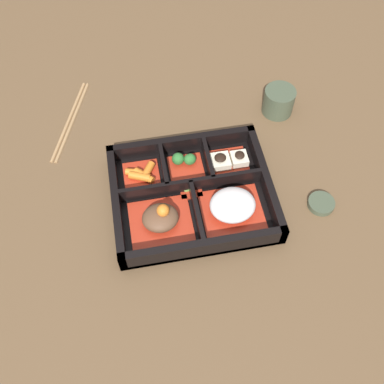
# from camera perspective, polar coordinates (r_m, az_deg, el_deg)

# --- Properties ---
(ground_plane) EXTENTS (3.00, 3.00, 0.00)m
(ground_plane) POSITION_cam_1_polar(r_m,az_deg,el_deg) (0.86, 0.00, -0.90)
(ground_plane) COLOR brown
(bento_base) EXTENTS (0.30, 0.25, 0.01)m
(bento_base) POSITION_cam_1_polar(r_m,az_deg,el_deg) (0.86, 0.00, -0.72)
(bento_base) COLOR black
(bento_base) RESTS_ON ground_plane
(bento_rim) EXTENTS (0.30, 0.25, 0.04)m
(bento_rim) POSITION_cam_1_polar(r_m,az_deg,el_deg) (0.85, -0.05, 0.12)
(bento_rim) COLOR black
(bento_rim) RESTS_ON ground_plane
(bowl_rice) EXTENTS (0.11, 0.10, 0.04)m
(bowl_rice) POSITION_cam_1_polar(r_m,az_deg,el_deg) (0.82, 5.16, -1.79)
(bowl_rice) COLOR #B22D19
(bowl_rice) RESTS_ON bento_base
(bowl_stew) EXTENTS (0.11, 0.10, 0.05)m
(bowl_stew) POSITION_cam_1_polar(r_m,az_deg,el_deg) (0.82, -4.00, -3.41)
(bowl_stew) COLOR #B22D19
(bowl_stew) RESTS_ON bento_base
(bowl_tofu) EXTENTS (0.08, 0.07, 0.03)m
(bowl_tofu) POSITION_cam_1_polar(r_m,az_deg,el_deg) (0.89, 4.69, 3.92)
(bowl_tofu) COLOR #B22D19
(bowl_tofu) RESTS_ON bento_base
(bowl_greens) EXTENTS (0.07, 0.07, 0.03)m
(bowl_greens) POSITION_cam_1_polar(r_m,az_deg,el_deg) (0.89, -0.81, 3.64)
(bowl_greens) COLOR #B22D19
(bowl_greens) RESTS_ON bento_base
(bowl_carrots) EXTENTS (0.07, 0.07, 0.02)m
(bowl_carrots) POSITION_cam_1_polar(r_m,az_deg,el_deg) (0.88, -6.39, 2.14)
(bowl_carrots) COLOR #B22D19
(bowl_carrots) RESTS_ON bento_base
(bowl_pickles) EXTENTS (0.04, 0.04, 0.01)m
(bowl_pickles) POSITION_cam_1_polar(r_m,az_deg,el_deg) (0.86, -0.32, 0.43)
(bowl_pickles) COLOR #B22D19
(bowl_pickles) RESTS_ON bento_base
(tea_cup) EXTENTS (0.07, 0.07, 0.06)m
(tea_cup) POSITION_cam_1_polar(r_m,az_deg,el_deg) (1.00, 10.96, 11.32)
(tea_cup) COLOR #424C38
(tea_cup) RESTS_ON ground_plane
(chopsticks) EXTENTS (0.09, 0.22, 0.01)m
(chopsticks) POSITION_cam_1_polar(r_m,az_deg,el_deg) (1.02, -15.19, 8.84)
(chopsticks) COLOR #A87F51
(chopsticks) RESTS_ON ground_plane
(sauce_dish) EXTENTS (0.05, 0.05, 0.01)m
(sauce_dish) POSITION_cam_1_polar(r_m,az_deg,el_deg) (0.89, 16.08, -1.40)
(sauce_dish) COLOR #424C38
(sauce_dish) RESTS_ON ground_plane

